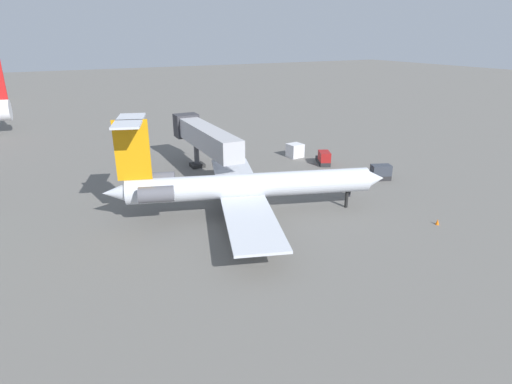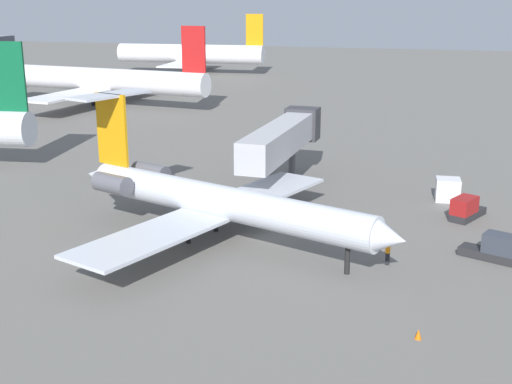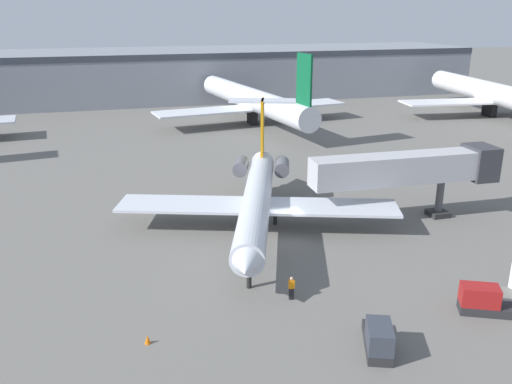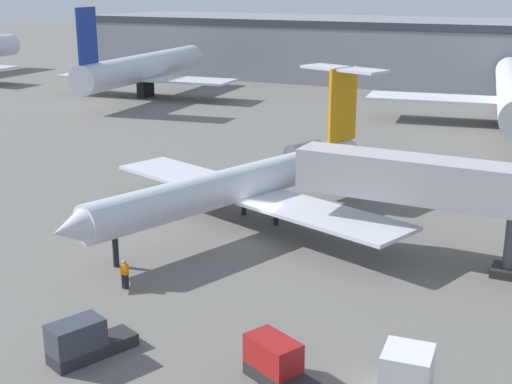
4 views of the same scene
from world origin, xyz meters
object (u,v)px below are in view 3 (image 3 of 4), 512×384
(regional_jet, at_px, (257,195))
(ground_crew_marshaller, at_px, (291,288))
(parked_airliner_centre, at_px, (253,100))
(parked_airliner_east_mid, at_px, (492,94))
(baggage_tug_trailing, at_px, (378,339))
(traffic_cone_near, at_px, (148,339))
(baggage_tug_lead, at_px, (484,301))
(jet_bridge, at_px, (416,168))

(regional_jet, height_order, ground_crew_marshaller, regional_jet)
(parked_airliner_centre, bearing_deg, parked_airliner_east_mid, -6.36)
(baggage_tug_trailing, bearing_deg, parked_airliner_east_mid, 48.00)
(traffic_cone_near, relative_size, parked_airliner_east_mid, 0.01)
(baggage_tug_lead, distance_m, parked_airliner_centre, 62.93)
(traffic_cone_near, bearing_deg, baggage_tug_lead, -6.36)
(ground_crew_marshaller, distance_m, baggage_tug_trailing, 7.57)
(baggage_tug_trailing, height_order, parked_airliner_east_mid, parked_airliner_east_mid)
(ground_crew_marshaller, xyz_separation_m, parked_airliner_centre, (13.08, 57.79, 3.27))
(jet_bridge, xyz_separation_m, baggage_tug_lead, (-4.39, -16.26, -4.13))
(ground_crew_marshaller, height_order, parked_airliner_east_mid, parked_airliner_east_mid)
(baggage_tug_lead, relative_size, parked_airliner_centre, 0.11)
(regional_jet, distance_m, ground_crew_marshaller, 13.25)
(baggage_tug_trailing, relative_size, parked_airliner_east_mid, 0.11)
(parked_airliner_centre, relative_size, parked_airliner_east_mid, 1.01)
(regional_jet, xyz_separation_m, baggage_tug_trailing, (1.63, -19.99, -2.32))
(jet_bridge, xyz_separation_m, parked_airliner_centre, (-2.84, 46.56, -0.83))
(regional_jet, bearing_deg, baggage_tug_lead, -60.27)
(regional_jet, height_order, parked_airliner_east_mid, parked_airliner_east_mid)
(jet_bridge, bearing_deg, baggage_tug_trailing, -125.60)
(regional_jet, bearing_deg, jet_bridge, -6.85)
(parked_airliner_east_mid, bearing_deg, regional_jet, -144.31)
(parked_airliner_east_mid, bearing_deg, baggage_tug_lead, -128.00)
(regional_jet, bearing_deg, parked_airliner_east_mid, 35.69)
(baggage_tug_lead, bearing_deg, parked_airliner_centre, 88.59)
(traffic_cone_near, xyz_separation_m, parked_airliner_east_mid, (66.76, 55.56, 3.91))
(ground_crew_marshaller, bearing_deg, traffic_cone_near, -165.12)
(regional_jet, height_order, baggage_tug_trailing, regional_jet)
(regional_jet, relative_size, jet_bridge, 1.53)
(baggage_tug_lead, xyz_separation_m, traffic_cone_near, (-21.48, 2.39, -0.56))
(ground_crew_marshaller, relative_size, parked_airliner_centre, 0.04)
(baggage_tug_trailing, height_order, traffic_cone_near, baggage_tug_trailing)
(ground_crew_marshaller, relative_size, baggage_tug_lead, 0.40)
(traffic_cone_near, bearing_deg, ground_crew_marshaller, 14.88)
(baggage_tug_trailing, height_order, parked_airliner_centre, parked_airliner_centre)
(regional_jet, bearing_deg, parked_airliner_centre, 75.20)
(traffic_cone_near, bearing_deg, parked_airliner_centre, 69.15)
(ground_crew_marshaller, bearing_deg, baggage_tug_trailing, -67.70)
(ground_crew_marshaller, xyz_separation_m, traffic_cone_near, (-9.94, -2.64, -0.58))
(baggage_tug_trailing, distance_m, parked_airliner_centre, 65.67)
(jet_bridge, xyz_separation_m, parked_airliner_east_mid, (40.89, 41.69, -0.78))
(parked_airliner_centre, bearing_deg, regional_jet, -104.80)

